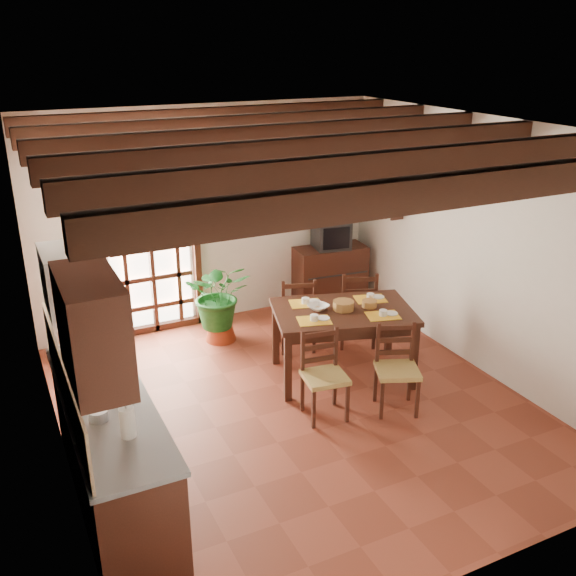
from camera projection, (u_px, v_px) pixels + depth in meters
ground_plane at (296, 406)px, 6.59m from camera, size 5.00×5.00×0.00m
room_shell at (297, 237)px, 5.93m from camera, size 4.52×5.02×2.81m
ceiling_beams at (298, 141)px, 5.60m from camera, size 4.50×4.34×0.20m
french_door at (150, 243)px, 7.88m from camera, size 1.26×0.11×2.32m
kitchen_counter at (111, 449)px, 5.12m from camera, size 0.64×2.25×1.38m
upper_cabinet at (93, 329)px, 3.98m from camera, size 0.35×0.80×0.70m
range_hood at (69, 282)px, 5.08m from camera, size 0.38×0.60×0.54m
counter_items at (103, 391)px, 5.02m from camera, size 0.50×1.43×0.25m
dining_table at (343, 318)px, 6.94m from camera, size 1.69×1.32×0.80m
chair_near_left at (324, 391)px, 6.34m from camera, size 0.46×0.44×0.89m
chair_near_right at (396, 384)px, 6.45m from camera, size 0.53×0.52×0.90m
chair_far_left at (297, 326)px, 7.72m from camera, size 0.54×0.52×0.94m
chair_far_right at (356, 321)px, 7.83m from camera, size 0.57×0.56×0.97m
table_setting at (344, 303)px, 6.87m from camera, size 1.08×0.72×0.10m
table_bowl at (318, 307)px, 6.90m from camera, size 0.28×0.28×0.05m
sideboard at (330, 276)px, 8.96m from camera, size 1.02×0.52×0.84m
crt_tv at (331, 234)px, 8.74m from camera, size 0.52×0.49×0.39m
fuse_box at (314, 179)px, 8.63m from camera, size 0.25×0.03×0.32m
plant_pot at (221, 332)px, 8.00m from camera, size 0.38×0.38×0.23m
potted_plant at (219, 297)px, 7.83m from camera, size 2.51×2.34×2.26m
wall_shelf at (390, 206)px, 8.24m from camera, size 0.20×0.42×0.20m
shelf_vase at (390, 195)px, 8.19m from camera, size 0.15×0.15×0.15m
shelf_flowers at (391, 179)px, 8.12m from camera, size 0.14×0.14×0.36m
framed_picture at (398, 163)px, 8.08m from camera, size 0.03×0.32×0.32m
pendant_lamp at (342, 191)px, 6.52m from camera, size 0.36×0.36×0.84m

